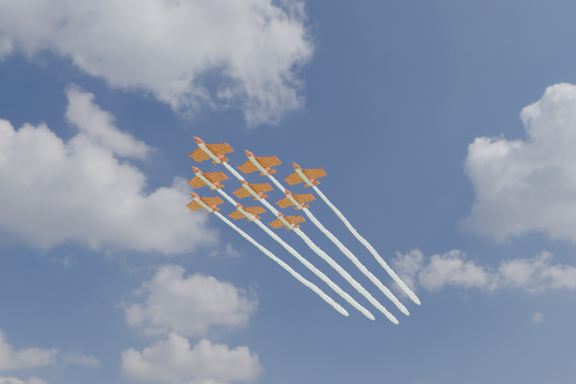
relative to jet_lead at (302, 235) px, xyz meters
name	(u,v)px	position (x,y,z in m)	size (l,w,h in m)	color
jet_lead	(302,235)	(0.00, 0.00, 0.00)	(70.53, 70.26, 2.77)	red
jet_row2_port	(337,243)	(11.26, 1.41, 0.00)	(70.53, 70.26, 2.77)	red
jet_row2_starb	(294,252)	(1.45, 11.25, 0.00)	(70.53, 70.26, 2.77)	red
jet_row3_port	(371,250)	(22.51, 2.81, 0.00)	(70.53, 70.26, 2.77)	red
jet_row3_centre	(328,259)	(12.71, 12.66, 0.00)	(70.53, 70.26, 2.77)	red
jet_row3_starb	(287,267)	(2.90, 22.50, 0.00)	(70.53, 70.26, 2.77)	red
jet_row4_port	(360,266)	(23.96, 14.06, 0.00)	(70.53, 70.26, 2.77)	red
jet_row4_starb	(319,273)	(14.16, 23.91, 0.00)	(70.53, 70.26, 2.77)	red
jet_tail	(350,279)	(25.42, 25.31, 0.00)	(70.53, 70.26, 2.77)	red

